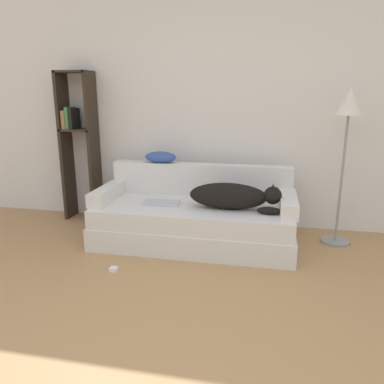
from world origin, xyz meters
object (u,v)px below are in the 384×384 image
at_px(laptop, 162,203).
at_px(throw_pillow, 161,157).
at_px(floor_lamp, 348,121).
at_px(couch, 194,224).
at_px(dog, 233,196).
at_px(bookshelf, 78,139).
at_px(power_adapter, 114,269).

relative_size(laptop, throw_pillow, 1.09).
bearing_deg(throw_pillow, floor_lamp, -1.76).
bearing_deg(couch, dog, -10.33).
relative_size(throw_pillow, bookshelf, 0.20).
distance_m(throw_pillow, bookshelf, 1.03).
height_order(laptop, floor_lamp, floor_lamp).
height_order(couch, floor_lamp, floor_lamp).
height_order(throw_pillow, floor_lamp, floor_lamp).
distance_m(dog, bookshelf, 1.95).
xyz_separation_m(laptop, throw_pillow, (-0.12, 0.39, 0.38)).
distance_m(dog, floor_lamp, 1.25).
relative_size(floor_lamp, power_adapter, 23.72).
bearing_deg(floor_lamp, throw_pillow, 178.24).
bearing_deg(laptop, floor_lamp, 6.96).
relative_size(dog, laptop, 2.34).
xyz_separation_m(couch, laptop, (-0.31, -0.04, 0.21)).
bearing_deg(couch, throw_pillow, 140.50).
height_order(laptop, power_adapter, laptop).
height_order(dog, throw_pillow, throw_pillow).
relative_size(dog, throw_pillow, 2.54).
bearing_deg(couch, floor_lamp, 12.25).
bearing_deg(laptop, dog, -6.77).
xyz_separation_m(laptop, power_adapter, (-0.22, -0.69, -0.39)).
height_order(throw_pillow, bookshelf, bookshelf).
relative_size(bookshelf, floor_lamp, 1.13).
height_order(bookshelf, power_adapter, bookshelf).
xyz_separation_m(dog, floor_lamp, (0.99, 0.37, 0.66)).
bearing_deg(couch, bookshelf, 160.48).
bearing_deg(bookshelf, laptop, -26.06).
xyz_separation_m(dog, power_adapter, (-0.92, -0.66, -0.50)).
distance_m(laptop, bookshelf, 1.36).
xyz_separation_m(throw_pillow, power_adapter, (-0.11, -1.08, -0.77)).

